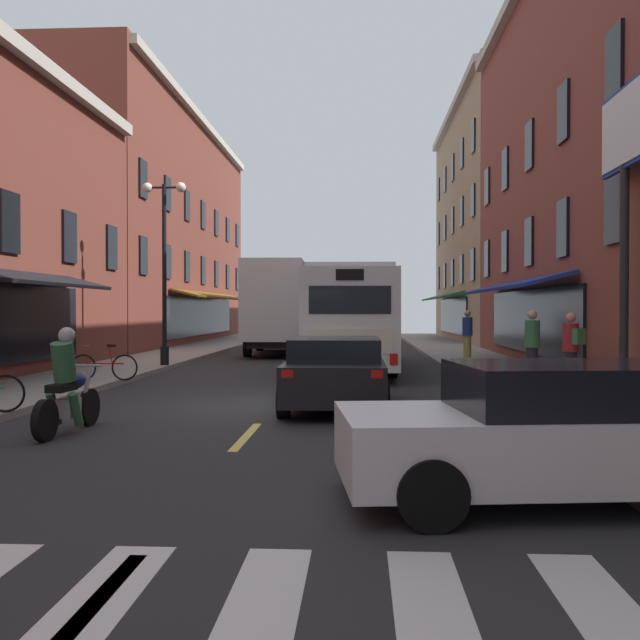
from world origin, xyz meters
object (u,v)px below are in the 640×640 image
street_lamp_twin (164,265)px  billboard_sign (625,167)px  bicycle_near (104,366)px  pedestrian_mid (467,334)px  sedan_mid (336,372)px  pedestrian_near (571,348)px  sedan_near (293,332)px  pedestrian_far (532,345)px  sedan_far (564,431)px  motorcycle_rider (67,388)px  box_truck (278,307)px  transit_bus (351,318)px

street_lamp_twin → billboard_sign: bearing=-34.7°
bicycle_near → street_lamp_twin: street_lamp_twin is taller
bicycle_near → pedestrian_mid: 13.24m
sedan_mid → pedestrian_near: bearing=25.6°
bicycle_near → pedestrian_mid: size_ratio=0.97×
sedan_near → pedestrian_near: pedestrian_near is taller
sedan_mid → street_lamp_twin: 10.90m
sedan_near → pedestrian_far: 23.72m
sedan_far → motorcycle_rider: motorcycle_rider is taller
sedan_far → motorcycle_rider: size_ratio=2.21×
pedestrian_near → street_lamp_twin: 12.99m
pedestrian_far → sedan_far: bearing=-121.4°
pedestrian_far → street_lamp_twin: (-10.54, 5.07, 2.33)m
pedestrian_near → pedestrian_far: pedestrian_far is taller
box_truck → street_lamp_twin: size_ratio=1.33×
pedestrian_mid → pedestrian_far: (0.36, -8.23, 0.01)m
sedan_near → pedestrian_near: 25.05m
sedan_far → bicycle_near: (-8.51, 10.43, -0.21)m
transit_bus → motorcycle_rider: transit_bus is taller
sedan_near → motorcycle_rider: size_ratio=2.24×
sedan_mid → motorcycle_rider: size_ratio=2.09×
sedan_mid → sedan_far: sedan_far is taller
transit_bus → sedan_near: transit_bus is taller
sedan_far → pedestrian_far: 10.71m
box_truck → pedestrian_mid: 8.82m
motorcycle_rider → street_lamp_twin: size_ratio=0.35×
sedan_near → bicycle_near: size_ratio=2.71×
motorcycle_rider → bicycle_near: motorcycle_rider is taller
box_truck → sedan_mid: bearing=-79.6°
pedestrian_far → bicycle_near: bearing=160.5°
box_truck → motorcycle_rider: size_ratio=3.78×
bicycle_near → pedestrian_near: 11.34m
transit_bus → box_truck: (-3.25, 7.12, 0.36)m
billboard_sign → sedan_near: 27.23m
sedan_mid → street_lamp_twin: street_lamp_twin is taller
pedestrian_far → street_lamp_twin: size_ratio=0.30×
transit_bus → sedan_far: (2.35, -16.29, -0.95)m
box_truck → pedestrian_far: size_ratio=4.38×
sedan_mid → street_lamp_twin: bearing=123.6°
box_truck → street_lamp_twin: 8.45m
box_truck → sedan_near: size_ratio=1.69×
box_truck → pedestrian_far: box_truck is taller
sedan_mid → pedestrian_near: (5.28, 2.53, 0.34)m
bicycle_near → pedestrian_near: size_ratio=0.99×
box_truck → street_lamp_twin: bearing=-109.5°
billboard_sign → bicycle_near: (-11.78, 2.94, -4.31)m
transit_bus → box_truck: box_truck is taller
transit_bus → pedestrian_near: (5.10, -7.01, -0.61)m
pedestrian_mid → billboard_sign: bearing=118.7°
motorcycle_rider → pedestrian_mid: 17.31m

